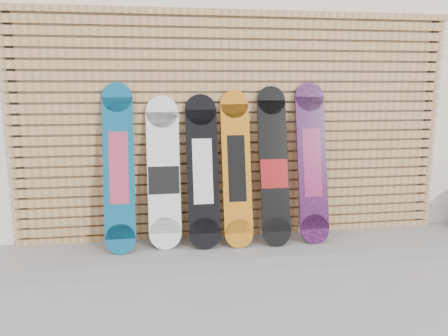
{
  "coord_description": "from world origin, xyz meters",
  "views": [
    {
      "loc": [
        -0.9,
        -3.19,
        1.62
      ],
      "look_at": [
        -0.3,
        0.75,
        0.85
      ],
      "focal_mm": 35.0,
      "sensor_mm": 36.0,
      "label": 1
    }
  ],
  "objects_px": {
    "snowboard_0": "(119,168)",
    "snowboard_3": "(237,168)",
    "snowboard_1": "(164,174)",
    "snowboard_4": "(274,167)",
    "snowboard_5": "(312,163)",
    "snowboard_2": "(203,171)"
  },
  "relations": [
    {
      "from": "snowboard_1",
      "to": "snowboard_5",
      "type": "bearing_deg",
      "value": -1.37
    },
    {
      "from": "snowboard_3",
      "to": "snowboard_0",
      "type": "bearing_deg",
      "value": 179.86
    },
    {
      "from": "snowboard_0",
      "to": "snowboard_2",
      "type": "relative_size",
      "value": 1.08
    },
    {
      "from": "snowboard_5",
      "to": "snowboard_2",
      "type": "bearing_deg",
      "value": 179.62
    },
    {
      "from": "snowboard_2",
      "to": "snowboard_1",
      "type": "bearing_deg",
      "value": 175.74
    },
    {
      "from": "snowboard_1",
      "to": "snowboard_3",
      "type": "distance_m",
      "value": 0.68
    },
    {
      "from": "snowboard_0",
      "to": "snowboard_4",
      "type": "height_order",
      "value": "snowboard_0"
    },
    {
      "from": "snowboard_3",
      "to": "snowboard_5",
      "type": "distance_m",
      "value": 0.74
    },
    {
      "from": "snowboard_2",
      "to": "snowboard_4",
      "type": "distance_m",
      "value": 0.68
    },
    {
      "from": "snowboard_0",
      "to": "snowboard_4",
      "type": "distance_m",
      "value": 1.43
    },
    {
      "from": "snowboard_4",
      "to": "snowboard_5",
      "type": "bearing_deg",
      "value": 1.39
    },
    {
      "from": "snowboard_0",
      "to": "snowboard_2",
      "type": "height_order",
      "value": "snowboard_0"
    },
    {
      "from": "snowboard_1",
      "to": "snowboard_2",
      "type": "bearing_deg",
      "value": -4.26
    },
    {
      "from": "snowboard_0",
      "to": "snowboard_2",
      "type": "xyz_separation_m",
      "value": [
        0.76,
        0.0,
        -0.05
      ]
    },
    {
      "from": "snowboard_4",
      "to": "snowboard_0",
      "type": "bearing_deg",
      "value": 179.44
    },
    {
      "from": "snowboard_0",
      "to": "snowboard_4",
      "type": "relative_size",
      "value": 1.02
    },
    {
      "from": "snowboard_5",
      "to": "snowboard_4",
      "type": "bearing_deg",
      "value": -178.61
    },
    {
      "from": "snowboard_2",
      "to": "snowboard_0",
      "type": "bearing_deg",
      "value": -179.82
    },
    {
      "from": "snowboard_1",
      "to": "snowboard_3",
      "type": "height_order",
      "value": "snowboard_3"
    },
    {
      "from": "snowboard_0",
      "to": "snowboard_3",
      "type": "xyz_separation_m",
      "value": [
        1.08,
        -0.0,
        -0.04
      ]
    },
    {
      "from": "snowboard_4",
      "to": "snowboard_5",
      "type": "distance_m",
      "value": 0.38
    },
    {
      "from": "snowboard_1",
      "to": "snowboard_2",
      "type": "xyz_separation_m",
      "value": [
        0.36,
        -0.03,
        0.02
      ]
    }
  ]
}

